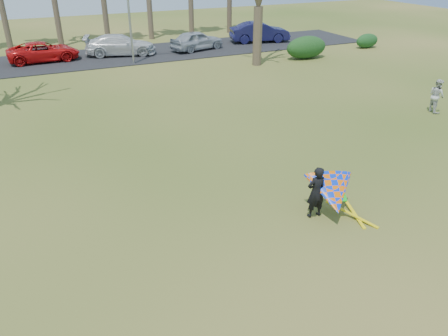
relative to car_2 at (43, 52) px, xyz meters
name	(u,v)px	position (x,y,z in m)	size (l,w,h in m)	color
ground	(252,227)	(3.80, -25.41, -0.76)	(100.00, 100.00, 0.00)	#284F11
parking_strip	(98,58)	(3.80, -0.41, -0.73)	(46.00, 7.00, 0.06)	black
hedge_near	(306,47)	(18.19, -7.17, 0.08)	(3.35, 1.52, 1.68)	#153B15
hedge_far	(367,41)	(25.14, -5.99, -0.17)	(2.11, 0.99, 1.17)	#163D1A
car_2	(43,52)	(0.00, 0.00, 0.00)	(2.32, 5.03, 1.40)	red
car_3	(120,45)	(5.61, -0.29, 0.08)	(2.18, 5.36, 1.56)	silver
car_4	(197,40)	(11.72, -1.00, 0.07)	(1.81, 4.51, 1.54)	#A2A8B0
car_5	(260,32)	(18.02, -0.18, 0.16)	(1.81, 5.19, 1.71)	#171644
pedestrian_a	(437,96)	(17.24, -20.12, 0.10)	(0.83, 0.65, 1.71)	beige
kite_flyer	(331,193)	(6.28, -25.89, 0.09)	(2.13, 2.39, 2.02)	black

